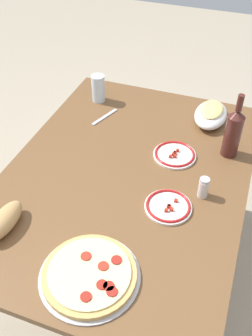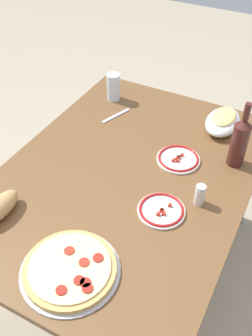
# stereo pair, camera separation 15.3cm
# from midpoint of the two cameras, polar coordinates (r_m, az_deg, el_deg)

# --- Properties ---
(ground_plane) EXTENTS (8.00, 8.00, 0.00)m
(ground_plane) POSITION_cam_midpoint_polar(r_m,az_deg,el_deg) (2.10, -2.17, -15.17)
(ground_plane) COLOR tan
(ground_plane) RESTS_ON ground
(dining_table) EXTENTS (1.35, 0.97, 0.70)m
(dining_table) POSITION_cam_midpoint_polar(r_m,az_deg,el_deg) (1.63, -2.70, -3.63)
(dining_table) COLOR brown
(dining_table) RESTS_ON ground
(pepperoni_pizza) EXTENTS (0.32, 0.32, 0.03)m
(pepperoni_pizza) POSITION_cam_midpoint_polar(r_m,az_deg,el_deg) (1.25, -9.12, -15.65)
(pepperoni_pizza) COLOR #B7B7BC
(pepperoni_pizza) RESTS_ON dining_table
(baked_pasta_dish) EXTENTS (0.24, 0.15, 0.08)m
(baked_pasta_dish) POSITION_cam_midpoint_polar(r_m,az_deg,el_deg) (1.85, 10.27, 7.92)
(baked_pasta_dish) COLOR white
(baked_pasta_dish) RESTS_ON dining_table
(wine_bottle) EXTENTS (0.07, 0.07, 0.29)m
(wine_bottle) POSITION_cam_midpoint_polar(r_m,az_deg,el_deg) (1.62, 13.17, 5.18)
(wine_bottle) COLOR #471E19
(wine_bottle) RESTS_ON dining_table
(water_glass) EXTENTS (0.07, 0.07, 0.14)m
(water_glass) POSITION_cam_midpoint_polar(r_m,az_deg,el_deg) (1.97, -6.44, 11.68)
(water_glass) COLOR silver
(water_glass) RESTS_ON dining_table
(side_plate_near) EXTENTS (0.18, 0.18, 0.02)m
(side_plate_near) POSITION_cam_midpoint_polar(r_m,az_deg,el_deg) (1.63, 4.64, 1.92)
(side_plate_near) COLOR white
(side_plate_near) RESTS_ON dining_table
(side_plate_far) EXTENTS (0.18, 0.18, 0.02)m
(side_plate_far) POSITION_cam_midpoint_polar(r_m,az_deg,el_deg) (1.41, 3.26, -5.89)
(side_plate_far) COLOR white
(side_plate_far) RESTS_ON dining_table
(bread_loaf) EXTENTS (0.19, 0.08, 0.07)m
(bread_loaf) POSITION_cam_midpoint_polar(r_m,az_deg,el_deg) (1.42, -20.71, -7.52)
(bread_loaf) COLOR tan
(bread_loaf) RESTS_ON dining_table
(spice_shaker) EXTENTS (0.04, 0.04, 0.09)m
(spice_shaker) POSITION_cam_midpoint_polar(r_m,az_deg,el_deg) (1.45, 8.59, -3.05)
(spice_shaker) COLOR silver
(spice_shaker) RESTS_ON dining_table
(fork_right) EXTENTS (0.17, 0.07, 0.00)m
(fork_right) POSITION_cam_midpoint_polar(r_m,az_deg,el_deg) (1.87, -5.57, 7.54)
(fork_right) COLOR #B7B7BC
(fork_right) RESTS_ON dining_table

